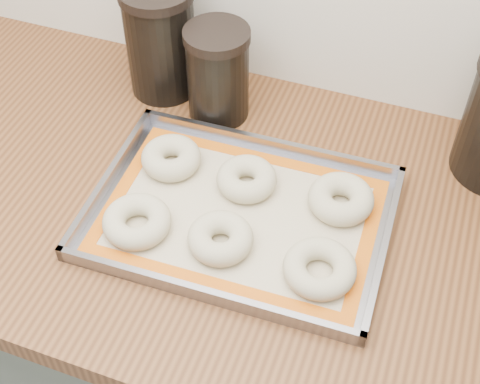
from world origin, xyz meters
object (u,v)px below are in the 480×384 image
at_px(bagel_front_mid, 220,238).
at_px(bagel_back_mid, 247,179).
at_px(canister_mid, 218,73).
at_px(bagel_back_right, 341,199).
at_px(bagel_back_left, 171,158).
at_px(canister_left, 161,40).
at_px(bagel_front_right, 320,268).
at_px(baking_tray, 240,215).
at_px(bagel_front_left, 137,221).

relative_size(bagel_front_mid, bagel_back_mid, 1.02).
bearing_deg(canister_mid, bagel_back_right, -29.85).
bearing_deg(bagel_back_mid, bagel_back_left, 179.16).
bearing_deg(bagel_back_right, canister_left, 154.35).
height_order(bagel_back_left, canister_left, canister_left).
height_order(bagel_front_right, canister_left, canister_left).
distance_m(bagel_front_mid, bagel_back_left, 0.19).
distance_m(baking_tray, bagel_back_mid, 0.07).
distance_m(canister_left, canister_mid, 0.13).
height_order(bagel_front_mid, bagel_front_right, bagel_front_mid).
xyz_separation_m(bagel_front_left, bagel_front_right, (0.28, 0.01, -0.00)).
xyz_separation_m(baking_tray, bagel_back_left, (-0.14, 0.06, 0.02)).
distance_m(bagel_back_right, canister_left, 0.44).
bearing_deg(bagel_back_right, bagel_front_left, -151.89).
bearing_deg(canister_mid, bagel_front_mid, -68.27).
xyz_separation_m(bagel_back_left, canister_left, (-0.10, 0.19, 0.08)).
distance_m(bagel_front_right, bagel_back_left, 0.32).
bearing_deg(bagel_front_left, bagel_front_mid, 5.55).
relative_size(baking_tray, bagel_front_right, 4.40).
relative_size(baking_tray, canister_mid, 2.70).
bearing_deg(bagel_front_right, bagel_back_right, 91.68).
relative_size(bagel_front_left, bagel_front_right, 0.99).
distance_m(bagel_front_mid, canister_left, 0.41).
relative_size(bagel_front_right, bagel_back_right, 1.03).
height_order(bagel_front_right, canister_mid, canister_mid).
xyz_separation_m(bagel_back_left, bagel_back_right, (0.29, 0.01, 0.00)).
distance_m(bagel_front_mid, bagel_back_right, 0.20).
height_order(bagel_front_mid, canister_left, canister_left).
distance_m(baking_tray, bagel_back_left, 0.16).
bearing_deg(bagel_front_right, bagel_back_left, 155.67).
bearing_deg(bagel_back_mid, bagel_front_left, -132.14).
bearing_deg(bagel_front_left, bagel_back_right, 28.11).
distance_m(baking_tray, bagel_back_right, 0.16).
bearing_deg(bagel_front_left, baking_tray, 29.47).
relative_size(bagel_front_right, bagel_back_left, 1.07).
distance_m(bagel_front_right, bagel_back_mid, 0.20).
distance_m(bagel_front_right, bagel_back_right, 0.14).
bearing_deg(bagel_back_left, canister_left, 117.34).
bearing_deg(canister_left, bagel_front_mid, -53.65).
bearing_deg(bagel_front_mid, baking_tray, 83.81).
bearing_deg(bagel_front_left, bagel_back_mid, 47.86).
xyz_separation_m(baking_tray, bagel_front_right, (0.15, -0.07, 0.01)).
relative_size(baking_tray, bagel_back_right, 4.52).
xyz_separation_m(bagel_front_right, canister_left, (-0.39, 0.32, 0.08)).
xyz_separation_m(baking_tray, bagel_front_mid, (-0.01, -0.07, 0.02)).
bearing_deg(bagel_front_left, bagel_back_left, 92.55).
relative_size(bagel_back_mid, bagel_back_right, 0.94).
bearing_deg(baking_tray, bagel_front_mid, -96.19).
height_order(bagel_front_left, bagel_back_right, bagel_back_right).
xyz_separation_m(baking_tray, bagel_front_left, (-0.14, -0.08, 0.02)).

